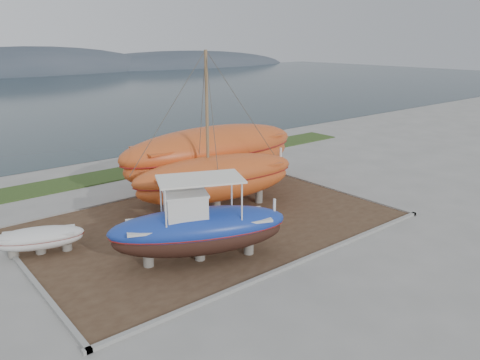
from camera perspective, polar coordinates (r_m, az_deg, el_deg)
ground at (r=21.65m, az=2.84°, el=-8.31°), size 140.00×140.00×0.00m
dirt_patch at (r=24.49m, az=-3.47°, el=-5.15°), size 18.00×12.00×0.06m
curb_frame at (r=24.47m, az=-3.48°, el=-5.05°), size 18.60×12.60×0.15m
grass_strip at (r=34.00m, az=-14.96°, el=0.68°), size 44.00×3.00×0.08m
blue_caique at (r=19.80m, az=-5.02°, el=-4.88°), size 7.91×5.22×3.66m
white_dinghy at (r=22.60m, az=-23.26°, el=-6.87°), size 4.09×2.75×1.15m
orange_sailboat at (r=24.88m, az=-3.00°, el=5.64°), size 9.73×4.52×8.60m
orange_bare_hull at (r=28.64m, az=-3.41°, el=2.38°), size 12.20×4.06×3.96m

